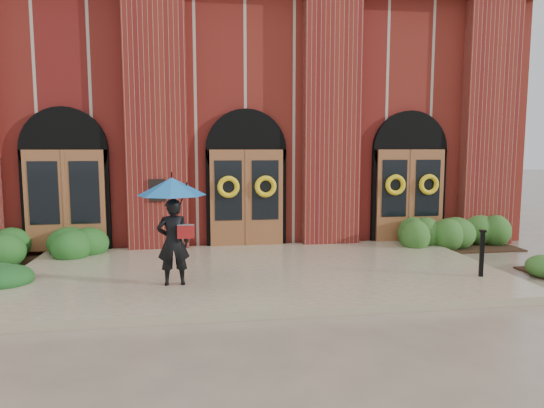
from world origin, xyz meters
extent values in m
plane|color=gray|center=(0.00, 0.00, 0.00)|extent=(90.00, 90.00, 0.00)
cube|color=tan|center=(0.00, 0.15, 0.07)|extent=(10.00, 5.30, 0.15)
cube|color=maroon|center=(0.00, 8.90, 3.50)|extent=(16.00, 12.00, 7.00)
cube|color=black|center=(-2.25, 2.47, 1.65)|extent=(0.40, 0.05, 0.55)
cube|color=maroon|center=(-2.25, 2.73, 3.50)|extent=(1.50, 0.45, 7.00)
cube|color=maroon|center=(2.25, 2.73, 3.50)|extent=(1.50, 0.45, 7.00)
cube|color=maroon|center=(6.75, 2.73, 3.50)|extent=(1.50, 0.45, 7.00)
cube|color=#985731|center=(-4.50, 2.71, 1.40)|extent=(1.90, 0.10, 2.50)
cylinder|color=black|center=(-4.50, 2.85, 2.65)|extent=(2.10, 0.22, 2.10)
cube|color=#985731|center=(0.00, 2.71, 1.40)|extent=(1.90, 0.10, 2.50)
cylinder|color=black|center=(0.00, 2.85, 2.65)|extent=(2.10, 0.22, 2.10)
cube|color=#985731|center=(4.50, 2.71, 1.40)|extent=(1.90, 0.10, 2.50)
cylinder|color=black|center=(4.50, 2.85, 2.65)|extent=(2.10, 0.22, 2.10)
torus|color=yellow|center=(-0.48, 2.59, 1.70)|extent=(0.57, 0.13, 0.57)
torus|color=yellow|center=(0.48, 2.59, 1.70)|extent=(0.57, 0.13, 0.57)
torus|color=yellow|center=(4.02, 2.59, 1.70)|extent=(0.57, 0.13, 0.57)
torus|color=yellow|center=(4.98, 2.59, 1.70)|extent=(0.57, 0.13, 0.57)
imported|color=black|center=(-1.72, -0.79, 0.96)|extent=(0.60, 0.41, 1.62)
cone|color=#1664AE|center=(-1.72, -0.79, 2.00)|extent=(1.29, 1.29, 0.32)
cylinder|color=black|center=(-1.67, -0.84, 1.56)|extent=(0.02, 0.02, 0.55)
cube|color=#989B9C|center=(-1.48, -0.92, 1.18)|extent=(0.31, 0.16, 0.24)
cube|color=maroon|center=(-1.48, -1.01, 1.18)|extent=(0.30, 0.03, 0.24)
cube|color=black|center=(4.30, -1.11, 0.60)|extent=(0.11, 0.11, 0.90)
cube|color=black|center=(4.30, -1.11, 1.07)|extent=(0.17, 0.17, 0.04)
ellipsoid|color=#1F511B|center=(-5.20, 2.20, 0.37)|extent=(2.86, 1.14, 0.73)
ellipsoid|color=#2B551E|center=(5.49, 2.20, 0.41)|extent=(3.16, 1.26, 0.81)
camera|label=1|loc=(-1.22, -9.80, 2.70)|focal=32.00mm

